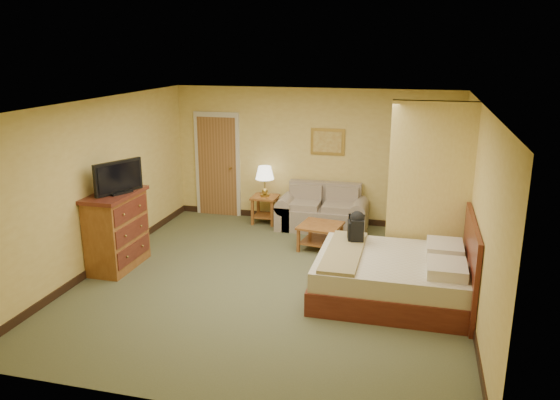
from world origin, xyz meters
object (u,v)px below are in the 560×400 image
(coffee_table, at_px, (320,231))
(dresser, at_px, (117,230))
(bed, at_px, (399,276))
(loveseat, at_px, (322,215))

(coffee_table, xyz_separation_m, dresser, (-2.91, -1.57, 0.30))
(bed, bearing_deg, dresser, 179.51)
(dresser, bearing_deg, loveseat, 43.74)
(dresser, relative_size, bed, 0.56)
(coffee_table, bearing_deg, loveseat, 98.29)
(coffee_table, bearing_deg, bed, -49.30)
(loveseat, relative_size, coffee_table, 2.20)
(loveseat, distance_m, bed, 3.08)
(dresser, xyz_separation_m, bed, (4.29, -0.04, -0.29))
(loveseat, height_order, bed, bed)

